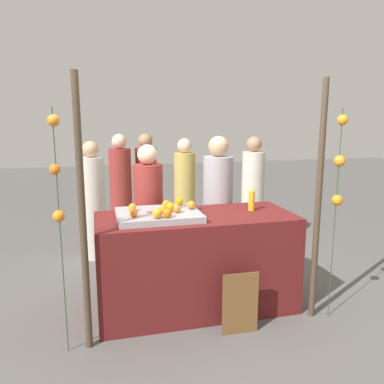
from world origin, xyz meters
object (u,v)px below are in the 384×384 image
(chalkboard_sign, at_px, (240,304))
(vendor_left, at_px, (149,222))
(stall_counter, at_px, (196,262))
(orange_0, at_px, (163,209))
(orange_1, at_px, (179,201))
(vendor_right, at_px, (218,215))
(juice_bottle, at_px, (252,201))

(chalkboard_sign, bearing_deg, vendor_left, 118.01)
(stall_counter, height_order, orange_0, orange_0)
(orange_1, bearing_deg, chalkboard_sign, -64.58)
(stall_counter, bearing_deg, vendor_left, 121.48)
(stall_counter, height_order, vendor_right, vendor_right)
(stall_counter, height_order, orange_1, orange_1)
(vendor_right, bearing_deg, stall_counter, -125.39)
(orange_0, distance_m, juice_bottle, 0.93)
(orange_0, distance_m, orange_1, 0.35)
(vendor_right, bearing_deg, chalkboard_sign, -98.00)
(stall_counter, bearing_deg, orange_1, 119.17)
(chalkboard_sign, bearing_deg, orange_1, 115.42)
(juice_bottle, relative_size, chalkboard_sign, 0.38)
(stall_counter, bearing_deg, orange_0, -167.34)
(orange_0, distance_m, vendor_right, 1.02)
(orange_1, distance_m, chalkboard_sign, 1.15)
(vendor_left, relative_size, vendor_right, 0.95)
(orange_0, height_order, orange_1, orange_1)
(chalkboard_sign, height_order, vendor_left, vendor_left)
(stall_counter, xyz_separation_m, juice_bottle, (0.59, 0.05, 0.57))
(chalkboard_sign, height_order, vendor_right, vendor_right)
(orange_0, height_order, chalkboard_sign, orange_0)
(stall_counter, relative_size, vendor_left, 1.20)
(chalkboard_sign, relative_size, vendor_right, 0.34)
(stall_counter, xyz_separation_m, vendor_left, (-0.37, 0.61, 0.27))
(juice_bottle, distance_m, chalkboard_sign, 1.04)
(stall_counter, distance_m, vendor_left, 0.76)
(orange_0, xyz_separation_m, chalkboard_sign, (0.58, -0.49, -0.77))
(orange_0, relative_size, chalkboard_sign, 0.13)
(juice_bottle, xyz_separation_m, vendor_right, (-0.18, 0.53, -0.27))
(juice_bottle, relative_size, vendor_right, 0.13)
(stall_counter, height_order, chalkboard_sign, stall_counter)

